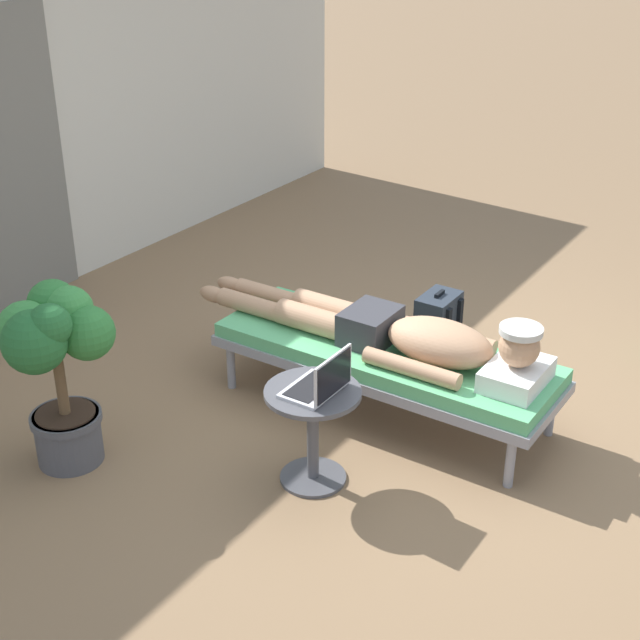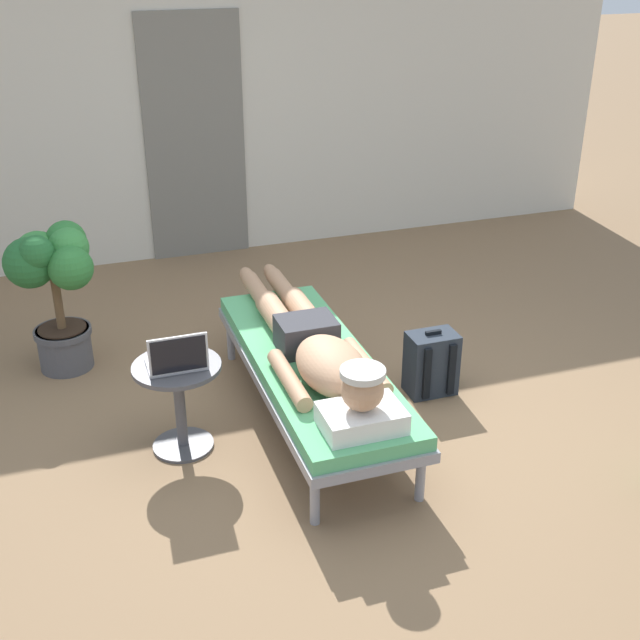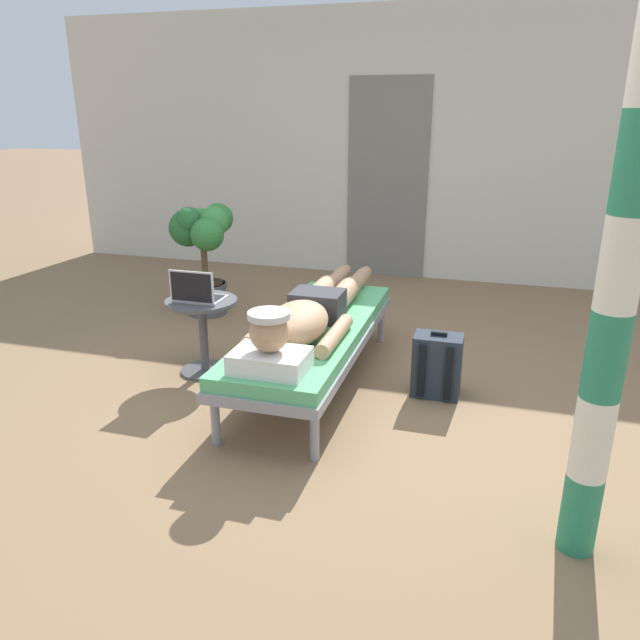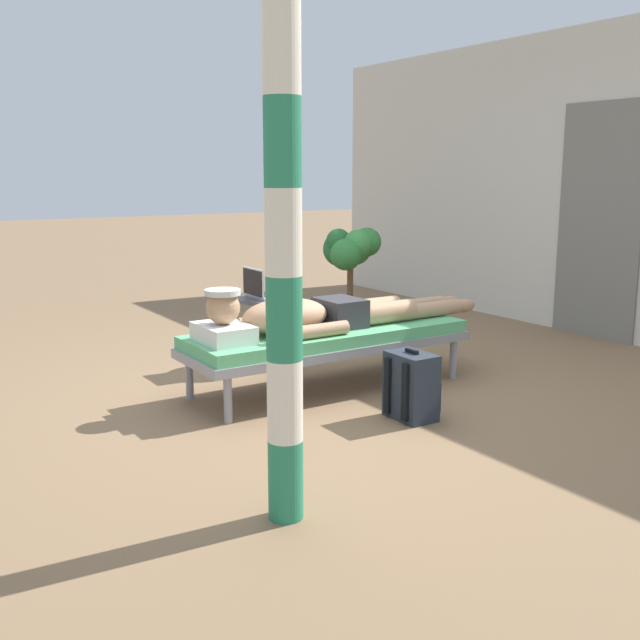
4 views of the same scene
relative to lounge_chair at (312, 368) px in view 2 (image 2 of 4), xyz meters
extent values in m
plane|color=#846647|center=(0.10, -0.20, -0.35)|extent=(40.00, 40.00, 0.00)
cube|color=beige|center=(0.00, 2.99, 1.00)|extent=(7.60, 0.20, 2.70)
cube|color=slate|center=(-0.08, 2.88, 0.67)|extent=(0.84, 0.03, 2.04)
cylinder|color=gray|center=(-0.28, 0.89, -0.21)|extent=(0.05, 0.05, 0.28)
cylinder|color=gray|center=(0.28, 0.89, -0.21)|extent=(0.05, 0.05, 0.28)
cylinder|color=gray|center=(-0.28, -0.89, -0.21)|extent=(0.05, 0.05, 0.28)
cylinder|color=gray|center=(0.28, -0.89, -0.21)|extent=(0.05, 0.05, 0.28)
cube|color=gray|center=(0.00, 0.00, -0.04)|extent=(0.66, 1.97, 0.06)
cube|color=#59B272|center=(0.00, 0.00, 0.03)|extent=(0.63, 1.93, 0.08)
cube|color=white|center=(0.00, -0.77, 0.13)|extent=(0.40, 0.28, 0.11)
sphere|color=tan|center=(0.00, -0.77, 0.29)|extent=(0.21, 0.21, 0.21)
cylinder|color=silver|center=(0.00, -0.77, 0.38)|extent=(0.22, 0.22, 0.03)
ellipsoid|color=tan|center=(0.00, -0.33, 0.19)|extent=(0.35, 0.60, 0.23)
cylinder|color=tan|center=(-0.22, -0.28, 0.12)|extent=(0.09, 0.55, 0.09)
cylinder|color=tan|center=(0.22, -0.28, 0.12)|extent=(0.09, 0.55, 0.09)
cube|color=#333338|center=(0.00, 0.10, 0.17)|extent=(0.33, 0.26, 0.19)
cylinder|color=tan|center=(-0.09, 0.44, 0.15)|extent=(0.15, 0.42, 0.15)
cylinder|color=tan|center=(-0.09, 0.87, 0.13)|extent=(0.11, 0.44, 0.11)
ellipsoid|color=tan|center=(-0.09, 1.16, 0.12)|extent=(0.09, 0.20, 0.10)
cylinder|color=tan|center=(0.09, 0.44, 0.15)|extent=(0.15, 0.42, 0.15)
cylinder|color=tan|center=(0.09, 0.87, 0.13)|extent=(0.11, 0.44, 0.11)
ellipsoid|color=tan|center=(0.09, 1.16, 0.12)|extent=(0.09, 0.20, 0.10)
cylinder|color=#4C4C51|center=(-0.77, -0.03, -0.34)|extent=(0.34, 0.34, 0.02)
cylinder|color=#4C4C51|center=(-0.77, -0.03, -0.09)|extent=(0.06, 0.06, 0.48)
cylinder|color=#4C4C51|center=(-0.77, -0.03, 0.16)|extent=(0.48, 0.48, 0.02)
cube|color=silver|center=(-0.77, -0.03, 0.19)|extent=(0.31, 0.22, 0.02)
cube|color=black|center=(-0.77, -0.02, 0.20)|extent=(0.27, 0.15, 0.00)
cube|color=silver|center=(-0.77, -0.15, 0.30)|extent=(0.31, 0.01, 0.21)
cube|color=black|center=(-0.77, -0.16, 0.30)|extent=(0.29, 0.00, 0.19)
cube|color=#262D38|center=(0.80, 0.07, -0.15)|extent=(0.30, 0.20, 0.40)
cube|color=#262D38|center=(0.80, 0.19, -0.22)|extent=(0.22, 0.04, 0.18)
cube|color=black|center=(0.71, -0.05, -0.15)|extent=(0.04, 0.02, 0.34)
cube|color=black|center=(0.88, -0.05, -0.15)|extent=(0.04, 0.02, 0.34)
cube|color=black|center=(0.80, 0.07, 0.07)|extent=(0.10, 0.02, 0.02)
cylinder|color=#4C4C51|center=(-1.33, 1.13, -0.21)|extent=(0.34, 0.34, 0.28)
cylinder|color=#4C4C51|center=(-1.33, 1.13, -0.09)|extent=(0.37, 0.37, 0.04)
cylinder|color=#332319|center=(-1.33, 1.13, -0.06)|extent=(0.31, 0.31, 0.01)
cylinder|color=brown|center=(-1.33, 1.13, 0.14)|extent=(0.06, 0.06, 0.41)
sphere|color=#38843D|center=(-1.22, 1.13, 0.48)|extent=(0.25, 0.25, 0.25)
sphere|color=#2D7233|center=(-1.23, 1.23, 0.49)|extent=(0.26, 0.26, 0.26)
sphere|color=#38843D|center=(-1.41, 1.23, 0.42)|extent=(0.30, 0.30, 0.30)
sphere|color=#23602D|center=(-1.47, 1.11, 0.42)|extent=(0.32, 0.32, 0.32)
sphere|color=#23602D|center=(-1.41, 1.05, 0.50)|extent=(0.22, 0.22, 0.22)
sphere|color=#2D7233|center=(-1.23, 1.00, 0.39)|extent=(0.28, 0.28, 0.28)
camera|label=1|loc=(-3.93, -2.16, 2.45)|focal=51.07mm
camera|label=2|loc=(-1.27, -3.87, 2.29)|focal=45.70mm
camera|label=3|loc=(1.09, -3.53, 1.39)|focal=34.21mm
camera|label=4|loc=(4.09, -2.72, 1.11)|focal=42.00mm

